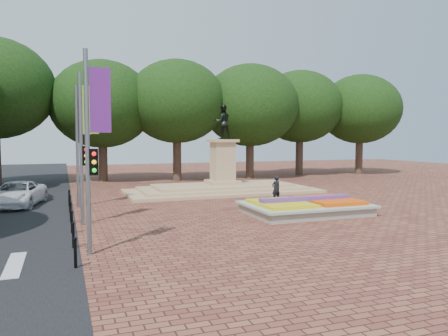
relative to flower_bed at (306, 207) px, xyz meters
name	(u,v)px	position (x,y,z in m)	size (l,w,h in m)	color
ground	(271,209)	(-1.03, 2.00, -0.38)	(90.00, 90.00, 0.00)	brown
flower_bed	(306,207)	(0.00, 0.00, 0.00)	(6.30, 4.30, 0.91)	gray
monument	(223,180)	(-1.03, 10.00, 0.50)	(14.00, 6.00, 6.40)	tan
tree_row_back	(210,110)	(1.31, 20.00, 6.29)	(44.80, 8.80, 10.43)	#39271F
banner_poles	(84,141)	(-11.10, 0.69, 3.50)	(0.88, 11.17, 7.00)	slate
bollard_row	(71,216)	(-11.73, 0.50, 0.15)	(0.12, 13.12, 0.98)	black
van	(17,194)	(-14.60, 8.04, 0.35)	(2.40, 5.21, 1.45)	white
pedestrian	(276,189)	(0.46, 4.36, 0.44)	(0.60, 0.39, 1.64)	black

